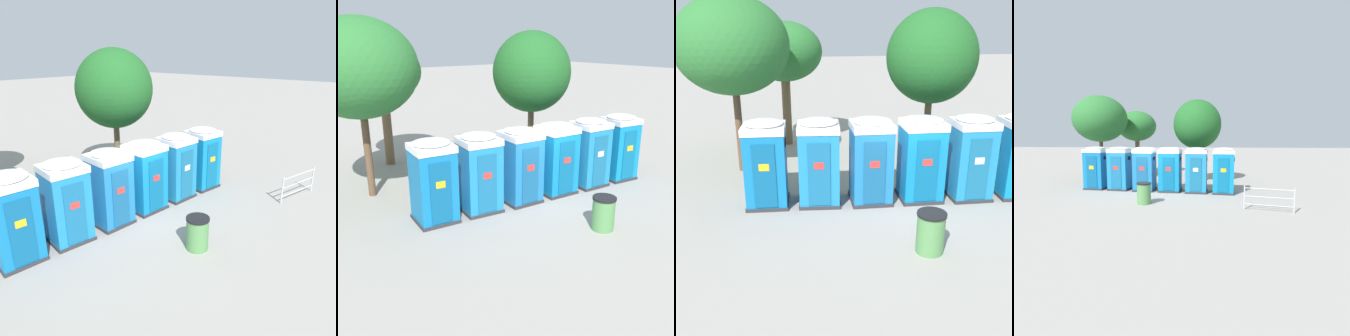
# 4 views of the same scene
# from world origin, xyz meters

# --- Properties ---
(ground_plane) EXTENTS (120.00, 120.00, 0.00)m
(ground_plane) POSITION_xyz_m (0.00, 0.00, 0.00)
(ground_plane) COLOR gray
(portapotty_0) EXTENTS (1.32, 1.31, 2.54)m
(portapotty_0) POSITION_xyz_m (-3.76, 0.54, 1.28)
(portapotty_0) COLOR #2D2D33
(portapotty_0) RESTS_ON ground
(portapotty_1) EXTENTS (1.35, 1.35, 2.54)m
(portapotty_1) POSITION_xyz_m (-2.25, 0.38, 1.28)
(portapotty_1) COLOR #2D2D33
(portapotty_1) RESTS_ON ground
(portapotty_2) EXTENTS (1.27, 1.28, 2.54)m
(portapotty_2) POSITION_xyz_m (-0.74, 0.19, 1.28)
(portapotty_2) COLOR #2D2D33
(portapotty_2) RESTS_ON ground
(portapotty_3) EXTENTS (1.32, 1.29, 2.54)m
(portapotty_3) POSITION_xyz_m (0.77, 0.07, 1.28)
(portapotty_3) COLOR #2D2D33
(portapotty_3) RESTS_ON ground
(portapotty_4) EXTENTS (1.29, 1.28, 2.54)m
(portapotty_4) POSITION_xyz_m (2.28, -0.10, 1.28)
(portapotty_4) COLOR #2D2D33
(portapotty_4) RESTS_ON ground
(street_tree_0) EXTENTS (3.82, 3.82, 5.99)m
(street_tree_0) POSITION_xyz_m (-4.63, 3.69, 4.36)
(street_tree_0) COLOR brown
(street_tree_0) RESTS_ON ground
(street_tree_1) EXTENTS (3.24, 3.24, 5.60)m
(street_tree_1) POSITION_xyz_m (2.27, 3.26, 3.94)
(street_tree_1) COLOR brown
(street_tree_1) RESTS_ON ground
(street_tree_2) EXTENTS (3.17, 3.17, 5.20)m
(street_tree_2) POSITION_xyz_m (-2.75, 6.85, 3.94)
(street_tree_2) COLOR brown
(street_tree_2) RESTS_ON ground
(trash_can) EXTENTS (0.68, 0.68, 1.00)m
(trash_can) POSITION_xyz_m (-0.13, -2.88, 0.50)
(trash_can) COLOR #518C4C
(trash_can) RESTS_ON ground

